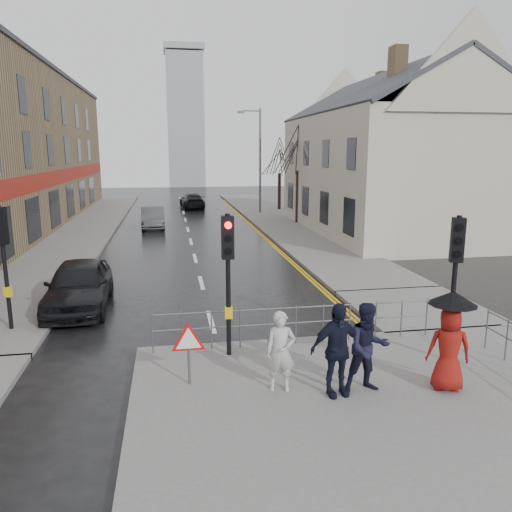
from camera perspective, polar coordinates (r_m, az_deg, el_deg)
name	(u,v)px	position (r m, az deg, el deg)	size (l,w,h in m)	color
ground	(222,364)	(12.09, -3.94, -12.17)	(120.00, 120.00, 0.00)	black
near_pavement	(409,429)	(9.81, 17.12, -18.33)	(10.00, 9.00, 0.14)	#605E5B
left_pavement	(87,226)	(34.76, -18.72, 3.24)	(4.00, 44.00, 0.14)	#605E5B
right_pavement	(274,218)	(37.09, 2.06, 4.37)	(4.00, 40.00, 0.14)	#605E5B
pavement_bridge_right	(417,308)	(16.63, 17.88, -5.67)	(4.00, 4.20, 0.14)	#605E5B
building_right_cream	(387,154)	(31.80, 14.75, 11.26)	(9.00, 16.40, 10.10)	#B5B09E
church_tower	(186,121)	(73.14, -8.06, 14.98)	(5.00, 5.00, 18.00)	#94979D
traffic_signal_near_left	(228,260)	(11.52, -3.22, -0.48)	(0.28, 0.27, 3.40)	black
traffic_signal_near_right	(456,263)	(12.05, 21.85, -0.78)	(0.34, 0.33, 3.40)	black
traffic_signal_far_left	(3,246)	(14.88, -26.95, 1.06)	(0.34, 0.33, 3.40)	black
guard_railing_front	(296,316)	(12.65, 4.60, -6.89)	(7.14, 0.04, 1.00)	#595B5E
warning_sign	(188,343)	(10.52, -7.73, -9.86)	(0.80, 0.07, 1.35)	#595B5E
street_lamp	(258,154)	(39.59, 0.22, 11.58)	(1.83, 0.25, 8.00)	#595B5E
tree_near	(298,148)	(34.08, 4.87, 12.21)	(2.40, 2.40, 6.58)	#2D2019
tree_far	(280,157)	(41.98, 2.72, 11.20)	(2.40, 2.40, 5.64)	#2D2019
pedestrian_a	(281,351)	(10.24, 2.83, -10.84)	(0.60, 0.40, 1.65)	#B2B1AD
pedestrian_b	(368,348)	(10.41, 12.67, -10.18)	(0.90, 0.70, 1.85)	black
pedestrian_with_umbrella	(450,337)	(10.86, 21.28, -8.62)	(0.98, 0.96, 2.09)	maroon
pedestrian_d	(337,349)	(10.12, 9.20, -10.50)	(1.12, 0.47, 1.91)	black
car_parked	(79,285)	(16.72, -19.59, -3.16)	(1.84, 4.56, 1.56)	black
car_mid	(153,218)	(33.23, -11.73, 4.33)	(1.45, 4.17, 1.37)	#3E4042
car_far	(192,201)	(44.31, -7.31, 6.26)	(1.81, 4.46, 1.29)	black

